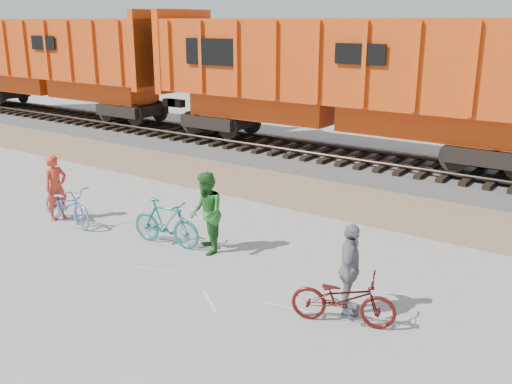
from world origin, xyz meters
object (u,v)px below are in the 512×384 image
hopper_car_center (340,76)px  bicycle_blue (67,205)px  bicycle_teal (166,223)px  bicycle_maroon (343,299)px  person_solo (56,187)px  hopper_car_left (56,59)px  person_man (206,213)px  person_woman (350,269)px

hopper_car_center → bicycle_blue: (-2.62, -9.07, -2.52)m
bicycle_teal → bicycle_maroon: bicycle_teal is taller
hopper_car_center → bicycle_maroon: bearing=-62.1°
person_solo → bicycle_maroon: bearing=-90.9°
hopper_car_left → bicycle_blue: (12.38, -9.07, -2.52)m
bicycle_teal → person_man: bearing=-85.7°
bicycle_blue → person_solo: size_ratio=1.13×
bicycle_blue → person_man: bearing=-76.7°
bicycle_blue → person_woman: person_woman is taller
bicycle_teal → hopper_car_center: bearing=-5.2°
hopper_car_center → bicycle_teal: (0.28, -8.67, -2.49)m
bicycle_blue → person_solo: (-0.50, 0.10, 0.34)m
hopper_car_center → person_solo: hopper_car_center is taller
bicycle_blue → person_woman: size_ratio=1.17×
person_solo → person_woman: bearing=-88.1°
bicycle_teal → person_solo: (-3.40, -0.30, 0.31)m
bicycle_maroon → person_solo: person_solo is taller
bicycle_teal → person_solo: size_ratio=1.05×
hopper_car_left → person_woman: size_ratio=8.81×
bicycle_blue → person_solo: person_solo is taller
hopper_car_left → bicycle_maroon: (20.04, -9.53, -2.56)m
person_man → hopper_car_left: bearing=-164.6°
hopper_car_center → person_woman: size_ratio=8.81×
hopper_car_left → person_solo: (11.88, -8.97, -2.18)m
person_man → person_woman: person_man is taller
bicycle_maroon → person_woman: (-0.10, 0.40, 0.35)m
hopper_car_left → hopper_car_center: size_ratio=1.00×
bicycle_maroon → person_solo: 8.19m
bicycle_blue → bicycle_maroon: size_ratio=1.09×
hopper_car_left → bicycle_teal: (15.28, -8.67, -2.49)m
bicycle_teal → person_man: 1.08m
bicycle_teal → person_solo: person_solo is taller
bicycle_blue → person_man: 3.97m
bicycle_blue → person_solo: bearing=83.2°
hopper_car_center → person_man: (1.28, -8.47, -2.13)m
bicycle_maroon → person_man: size_ratio=0.97×
bicycle_maroon → person_man: bearing=55.4°
hopper_car_center → bicycle_blue: bearing=-106.1°
hopper_car_left → person_woman: hopper_car_left is taller
bicycle_blue → person_woman: 7.56m
hopper_car_left → person_man: (16.28, -8.47, -2.13)m
bicycle_teal → person_woman: 4.69m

